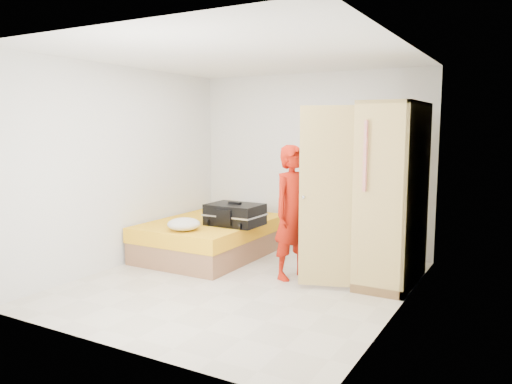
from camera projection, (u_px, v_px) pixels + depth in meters
The scene contains 7 objects.
room at pixel (242, 173), 5.68m from camera, with size 4.00×4.02×2.60m.
bed at pixel (211, 238), 7.11m from camera, with size 1.42×2.02×0.50m.
wardrobe at pixel (388, 199), 5.75m from camera, with size 1.15×1.37×2.10m.
person at pixel (294, 212), 5.96m from camera, with size 0.59×0.39×1.61m, color #B8190B.
suitcase at pixel (235, 215), 6.75m from camera, with size 0.74×0.56×0.32m.
round_cushion at pixel (184, 224), 6.39m from camera, with size 0.42×0.42×0.16m, color white.
pillow at pixel (244, 209), 7.78m from camera, with size 0.56×0.29×0.10m, color white.
Camera 1 is at (2.92, -4.86, 1.82)m, focal length 35.00 mm.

